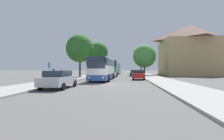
{
  "coord_description": "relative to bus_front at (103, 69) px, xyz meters",
  "views": [
    {
      "loc": [
        2.11,
        -18.89,
        1.76
      ],
      "look_at": [
        -0.43,
        10.76,
        1.51
      ],
      "focal_mm": 28.0,
      "sensor_mm": 36.0,
      "label": 1
    }
  ],
  "objects": [
    {
      "name": "building_right_background",
      "position": [
        20.51,
        22.27,
        4.95
      ],
      "size": [
        14.67,
        13.79,
        13.38
      ],
      "color": "tan",
      "rests_on": "ground_plane"
    },
    {
      "name": "tree_right_near",
      "position": [
        7.82,
        16.93,
        3.04
      ],
      "size": [
        5.54,
        5.54,
        7.41
      ],
      "color": "brown",
      "rests_on": "sidewalk_right"
    },
    {
      "name": "ground_plane",
      "position": [
        1.47,
        -7.09,
        -1.74
      ],
      "size": [
        300.0,
        300.0,
        0.0
      ],
      "primitive_type": "plane",
      "color": "#565454",
      "rests_on": "ground"
    },
    {
      "name": "parked_car_left_curb",
      "position": [
        -2.44,
        -10.99,
        -0.92
      ],
      "size": [
        2.22,
        4.7,
        1.58
      ],
      "rotation": [
        0.0,
        0.0,
        -0.02
      ],
      "color": "#B7B7BC",
      "rests_on": "ground_plane"
    },
    {
      "name": "bus_rear",
      "position": [
        -0.04,
        26.99,
        0.02
      ],
      "size": [
        2.98,
        11.84,
        3.29
      ],
      "rotation": [
        0.0,
        0.0,
        -0.03
      ],
      "color": "silver",
      "rests_on": "ground_plane"
    },
    {
      "name": "parked_car_right_near",
      "position": [
        5.43,
        1.99,
        -0.95
      ],
      "size": [
        2.08,
        4.23,
        1.52
      ],
      "rotation": [
        0.0,
        0.0,
        3.08
      ],
      "color": "red",
      "rests_on": "ground_plane"
    },
    {
      "name": "pedestrian_waiting_near",
      "position": [
        -6.04,
        -3.83,
        -0.7
      ],
      "size": [
        0.36,
        0.36,
        1.75
      ],
      "rotation": [
        0.0,
        0.0,
        0.13
      ],
      "color": "#23232D",
      "rests_on": "sidewalk_left"
    },
    {
      "name": "sidewalk_right",
      "position": [
        8.47,
        -7.09,
        -1.66
      ],
      "size": [
        4.0,
        120.0,
        0.15
      ],
      "primitive_type": "cube",
      "color": "gray",
      "rests_on": "ground_plane"
    },
    {
      "name": "sidewalk_left",
      "position": [
        -5.53,
        -7.09,
        -1.66
      ],
      "size": [
        4.0,
        120.0,
        0.15
      ],
      "primitive_type": "cube",
      "color": "gray",
      "rests_on": "ground_plane"
    },
    {
      "name": "tree_left_far",
      "position": [
        -6.22,
        9.79,
        4.21
      ],
      "size": [
        5.82,
        5.82,
        8.72
      ],
      "color": "#47331E",
      "rests_on": "sidewalk_left"
    },
    {
      "name": "bus_middle",
      "position": [
        0.08,
        13.27,
        0.09
      ],
      "size": [
        3.01,
        10.45,
        3.42
      ],
      "rotation": [
        0.0,
        0.0,
        0.02
      ],
      "color": "silver",
      "rests_on": "ground_plane"
    },
    {
      "name": "tree_right_mid",
      "position": [
        7.77,
        26.65,
        3.33
      ],
      "size": [
        4.39,
        4.39,
        7.13
      ],
      "color": "#513D23",
      "rests_on": "sidewalk_right"
    },
    {
      "name": "parked_car_right_far",
      "position": [
        5.33,
        16.74,
        -0.98
      ],
      "size": [
        2.1,
        4.55,
        1.43
      ],
      "rotation": [
        0.0,
        0.0,
        3.17
      ],
      "color": "#236B38",
      "rests_on": "ground_plane"
    },
    {
      "name": "pedestrian_waiting_far",
      "position": [
        -4.93,
        -3.94,
        -0.78
      ],
      "size": [
        0.36,
        0.36,
        1.6
      ],
      "rotation": [
        0.0,
        0.0,
        4.5
      ],
      "color": "#23232D",
      "rests_on": "sidewalk_left"
    },
    {
      "name": "bus_front",
      "position": [
        0.0,
        0.0,
        0.0
      ],
      "size": [
        2.85,
        11.14,
        3.24
      ],
      "rotation": [
        0.0,
        0.0,
        -0.01
      ],
      "color": "#2D519E",
      "rests_on": "ground_plane"
    },
    {
      "name": "bus_stop_sign",
      "position": [
        -4.96,
        -7.41,
        -0.14
      ],
      "size": [
        0.08,
        0.45,
        2.32
      ],
      "color": "gray",
      "rests_on": "sidewalk_left"
    },
    {
      "name": "tree_left_near",
      "position": [
        -5.04,
        26.27,
        5.07
      ],
      "size": [
        5.83,
        5.83,
        9.59
      ],
      "color": "#47331E",
      "rests_on": "sidewalk_left"
    }
  ]
}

